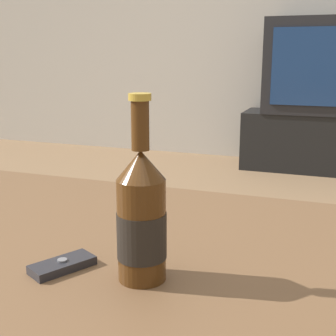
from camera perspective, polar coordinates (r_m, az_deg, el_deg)
name	(u,v)px	position (r m, az deg, el deg)	size (l,w,h in m)	color
coffee_table	(101,275)	(0.91, -8.11, -12.81)	(1.10, 0.75, 0.48)	brown
tv_stand	(314,142)	(3.52, 17.40, 3.09)	(1.00, 0.40, 0.41)	black
television	(320,66)	(3.46, 18.03, 11.72)	(0.73, 0.43, 0.65)	black
beer_bottle	(141,218)	(0.70, -3.25, -6.08)	(0.08, 0.08, 0.28)	#47280F
cell_phone	(64,265)	(0.78, -12.61, -11.49)	(0.09, 0.11, 0.02)	#232328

